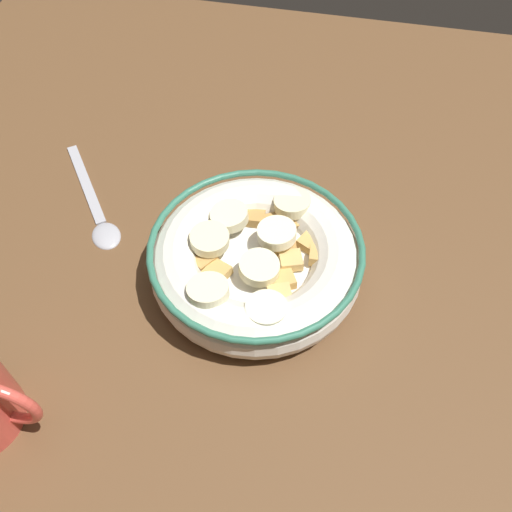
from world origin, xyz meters
TOP-DOWN VIEW (x-y plane):
  - ground_plane at (0.00, 0.00)cm, footprint 90.25×90.25cm
  - cereal_bowl at (-0.00, -0.02)cm, footprint 18.47×18.47cm
  - spoon at (-16.60, 3.85)cm, footprint 10.69×13.42cm

SIDE VIEW (x-z plane):
  - ground_plane at x=0.00cm, z-range -2.00..0.00cm
  - spoon at x=-16.60cm, z-range -0.08..0.72cm
  - cereal_bowl at x=0.00cm, z-range -0.16..5.15cm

